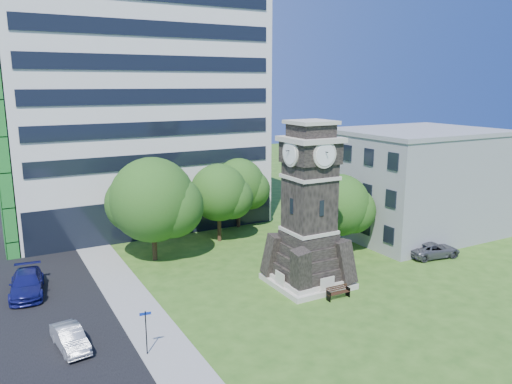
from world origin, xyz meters
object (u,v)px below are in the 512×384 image
park_bench (338,292)px  street_sign (146,328)px  clock_tower (309,216)px  car_east_lot (433,250)px  car_street_north (27,284)px  car_street_mid (70,338)px

park_bench → street_sign: size_ratio=0.68×
clock_tower → car_east_lot: 13.73m
clock_tower → car_street_north: (-18.69, 8.05, -4.50)m
clock_tower → car_street_mid: clock_tower is taller
clock_tower → car_east_lot: clock_tower is taller
car_street_mid → car_east_lot: size_ratio=0.81×
car_street_mid → car_street_north: (-1.49, 9.37, 0.16)m
car_street_north → street_sign: street_sign is taller
car_street_mid → park_bench: car_street_mid is taller
car_east_lot → park_bench: (-12.59, -2.86, -0.16)m
car_street_mid → park_bench: bearing=-13.9°
park_bench → car_east_lot: bearing=14.2°
car_street_mid → street_sign: size_ratio=1.45×
car_street_mid → car_street_north: bearing=91.4°
car_east_lot → street_sign: street_sign is taller
clock_tower → street_sign: bearing=-163.2°
car_east_lot → park_bench: size_ratio=2.62×
clock_tower → car_east_lot: bearing=-1.7°
clock_tower → car_street_north: size_ratio=2.27×
clock_tower → car_street_mid: 17.87m
clock_tower → car_east_lot: size_ratio=2.60×
car_east_lot → car_street_north: bearing=84.7°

